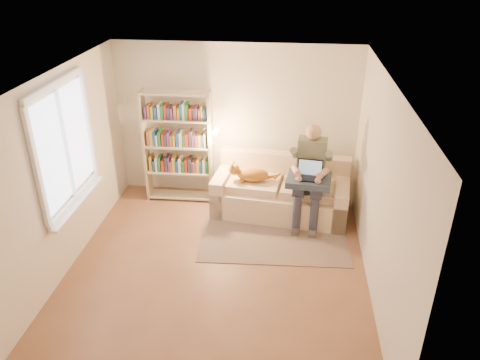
# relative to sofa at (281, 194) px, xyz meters

# --- Properties ---
(floor) EXTENTS (4.50, 4.50, 0.00)m
(floor) POSITION_rel_sofa_xyz_m (-0.80, -1.63, -0.33)
(floor) COLOR brown
(floor) RESTS_ON ground
(ceiling) EXTENTS (4.00, 4.50, 0.02)m
(ceiling) POSITION_rel_sofa_xyz_m (-0.80, -1.63, 2.27)
(ceiling) COLOR white
(ceiling) RESTS_ON wall_back
(wall_left) EXTENTS (0.02, 4.50, 2.60)m
(wall_left) POSITION_rel_sofa_xyz_m (-2.80, -1.63, 0.97)
(wall_left) COLOR silver
(wall_left) RESTS_ON floor
(wall_right) EXTENTS (0.02, 4.50, 2.60)m
(wall_right) POSITION_rel_sofa_xyz_m (1.20, -1.63, 0.97)
(wall_right) COLOR silver
(wall_right) RESTS_ON floor
(wall_back) EXTENTS (4.00, 0.02, 2.60)m
(wall_back) POSITION_rel_sofa_xyz_m (-0.80, 0.62, 0.97)
(wall_back) COLOR silver
(wall_back) RESTS_ON floor
(wall_front) EXTENTS (4.00, 0.02, 2.60)m
(wall_front) POSITION_rel_sofa_xyz_m (-0.80, -3.88, 0.97)
(wall_front) COLOR silver
(wall_front) RESTS_ON floor
(window) EXTENTS (0.12, 1.52, 1.69)m
(window) POSITION_rel_sofa_xyz_m (-2.75, -1.43, 1.05)
(window) COLOR white
(window) RESTS_ON wall_left
(sofa) EXTENTS (2.22, 1.19, 0.90)m
(sofa) POSITION_rel_sofa_xyz_m (0.00, 0.00, 0.00)
(sofa) COLOR beige
(sofa) RESTS_ON floor
(person) EXTENTS (0.51, 0.74, 1.56)m
(person) POSITION_rel_sofa_xyz_m (0.43, -0.21, 0.55)
(person) COLOR gray
(person) RESTS_ON sofa
(cat) EXTENTS (0.77, 0.32, 0.28)m
(cat) POSITION_rel_sofa_xyz_m (-0.53, -0.08, 0.37)
(cat) COLOR orange
(cat) RESTS_ON sofa
(blanket) EXTENTS (0.71, 0.60, 0.10)m
(blanket) POSITION_rel_sofa_xyz_m (0.45, -0.37, 0.45)
(blanket) COLOR #2B394C
(blanket) RESTS_ON person
(laptop) EXTENTS (0.41, 0.35, 0.32)m
(laptop) POSITION_rel_sofa_xyz_m (0.45, -0.36, 0.56)
(laptop) COLOR black
(laptop) RESTS_ON blanket
(bookshelf) EXTENTS (1.26, 0.34, 1.90)m
(bookshelf) POSITION_rel_sofa_xyz_m (-1.73, 0.27, 0.72)
(bookshelf) COLOR beige
(bookshelf) RESTS_ON floor
(rug) EXTENTS (2.24, 1.39, 0.01)m
(rug) POSITION_rel_sofa_xyz_m (-0.07, -0.83, -0.32)
(rug) COLOR #806A5D
(rug) RESTS_ON floor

